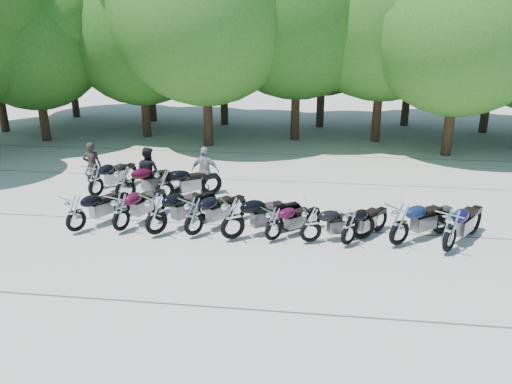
# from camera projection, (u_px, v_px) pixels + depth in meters

# --- Properties ---
(ground) EXTENTS (90.00, 90.00, 0.00)m
(ground) POSITION_uv_depth(u_px,v_px,m) (249.00, 248.00, 13.57)
(ground) COLOR #A09C91
(ground) RESTS_ON ground
(tree_1) EXTENTS (6.97, 6.97, 8.55)m
(tree_1) POSITION_uv_depth(u_px,v_px,m) (32.00, 37.00, 23.85)
(tree_1) COLOR #3A2614
(tree_1) RESTS_ON ground
(tree_2) EXTENTS (7.31, 7.31, 8.97)m
(tree_2) POSITION_uv_depth(u_px,v_px,m) (140.00, 31.00, 24.70)
(tree_2) COLOR #3A2614
(tree_2) RESTS_ON ground
(tree_3) EXTENTS (8.70, 8.70, 10.67)m
(tree_3) POSITION_uv_depth(u_px,v_px,m) (205.00, 9.00, 22.43)
(tree_3) COLOR #3A2614
(tree_3) RESTS_ON ground
(tree_4) EXTENTS (9.13, 9.13, 11.20)m
(tree_4) POSITION_uv_depth(u_px,v_px,m) (298.00, 2.00, 23.57)
(tree_4) COLOR #3A2614
(tree_4) RESTS_ON ground
(tree_5) EXTENTS (9.04, 9.04, 11.10)m
(tree_5) POSITION_uv_depth(u_px,v_px,m) (386.00, 3.00, 23.22)
(tree_5) COLOR #3A2614
(tree_5) RESTS_ON ground
(tree_6) EXTENTS (8.00, 8.00, 9.82)m
(tree_6) POSITION_uv_depth(u_px,v_px,m) (463.00, 21.00, 20.88)
(tree_6) COLOR #3A2614
(tree_6) RESTS_ON ground
(tree_9) EXTENTS (7.59, 7.59, 9.32)m
(tree_9) POSITION_uv_depth(u_px,v_px,m) (66.00, 25.00, 29.83)
(tree_9) COLOR #3A2614
(tree_9) RESTS_ON ground
(tree_10) EXTENTS (7.78, 7.78, 9.55)m
(tree_10) POSITION_uv_depth(u_px,v_px,m) (147.00, 23.00, 28.58)
(tree_10) COLOR #3A2614
(tree_10) RESTS_ON ground
(tree_11) EXTENTS (7.56, 7.56, 9.28)m
(tree_11) POSITION_uv_depth(u_px,v_px,m) (223.00, 26.00, 27.59)
(tree_11) COLOR #3A2614
(tree_11) RESTS_ON ground
(tree_12) EXTENTS (7.88, 7.88, 9.67)m
(tree_12) POSITION_uv_depth(u_px,v_px,m) (324.00, 22.00, 26.89)
(tree_12) COLOR #3A2614
(tree_12) RESTS_ON ground
(tree_13) EXTENTS (8.31, 8.31, 10.20)m
(tree_13) POSITION_uv_depth(u_px,v_px,m) (415.00, 16.00, 27.14)
(tree_13) COLOR #3A2614
(tree_13) RESTS_ON ground
(tree_14) EXTENTS (8.02, 8.02, 9.84)m
(tree_14) POSITION_uv_depth(u_px,v_px,m) (499.00, 20.00, 25.44)
(tree_14) COLOR #3A2614
(tree_14) RESTS_ON ground
(motorcycle_0) EXTENTS (1.73, 2.32, 1.29)m
(motorcycle_0) POSITION_uv_depth(u_px,v_px,m) (75.00, 212.00, 14.31)
(motorcycle_0) COLOR black
(motorcycle_0) RESTS_ON ground
(motorcycle_1) EXTENTS (1.51, 2.46, 1.33)m
(motorcycle_1) POSITION_uv_depth(u_px,v_px,m) (120.00, 211.00, 14.34)
(motorcycle_1) COLOR #3D081E
(motorcycle_1) RESTS_ON ground
(motorcycle_2) EXTENTS (2.18, 2.51, 1.45)m
(motorcycle_2) POSITION_uv_depth(u_px,v_px,m) (156.00, 213.00, 14.06)
(motorcycle_2) COLOR black
(motorcycle_2) RESTS_ON ground
(motorcycle_3) EXTENTS (1.98, 2.35, 1.34)m
(motorcycle_3) POSITION_uv_depth(u_px,v_px,m) (194.00, 215.00, 14.03)
(motorcycle_3) COLOR black
(motorcycle_3) RESTS_ON ground
(motorcycle_4) EXTENTS (2.55, 2.03, 1.43)m
(motorcycle_4) POSITION_uv_depth(u_px,v_px,m) (233.00, 217.00, 13.76)
(motorcycle_4) COLOR black
(motorcycle_4) RESTS_ON ground
(motorcycle_5) EXTENTS (1.89, 1.86, 1.15)m
(motorcycle_5) POSITION_uv_depth(u_px,v_px,m) (273.00, 223.00, 13.75)
(motorcycle_5) COLOR #3C0824
(motorcycle_5) RESTS_ON ground
(motorcycle_6) EXTENTS (2.24, 1.35, 1.21)m
(motorcycle_6) POSITION_uv_depth(u_px,v_px,m) (311.00, 224.00, 13.62)
(motorcycle_6) COLOR black
(motorcycle_6) RESTS_ON ground
(motorcycle_7) EXTENTS (1.83, 2.07, 1.20)m
(motorcycle_7) POSITION_uv_depth(u_px,v_px,m) (349.00, 226.00, 13.47)
(motorcycle_7) COLOR black
(motorcycle_7) RESTS_ON ground
(motorcycle_8) EXTENTS (2.38, 2.13, 1.39)m
(motorcycle_8) POSITION_uv_depth(u_px,v_px,m) (400.00, 224.00, 13.40)
(motorcycle_8) COLOR #0D1B3B
(motorcycle_8) RESTS_ON ground
(motorcycle_9) EXTENTS (2.03, 2.45, 1.39)m
(motorcycle_9) POSITION_uv_depth(u_px,v_px,m) (451.00, 230.00, 13.02)
(motorcycle_9) COLOR #0C0C35
(motorcycle_9) RESTS_ON ground
(motorcycle_10) EXTENTS (1.50, 2.49, 1.35)m
(motorcycle_10) POSITION_uv_depth(u_px,v_px,m) (95.00, 180.00, 17.13)
(motorcycle_10) COLOR black
(motorcycle_10) RESTS_ON ground
(motorcycle_11) EXTENTS (2.44, 2.10, 1.41)m
(motorcycle_11) POSITION_uv_depth(u_px,v_px,m) (125.00, 182.00, 16.74)
(motorcycle_11) COLOR black
(motorcycle_11) RESTS_ON ground
(motorcycle_12) EXTENTS (2.36, 1.85, 1.32)m
(motorcycle_12) POSITION_uv_depth(u_px,v_px,m) (164.00, 183.00, 16.78)
(motorcycle_12) COLOR black
(motorcycle_12) RESTS_ON ground
(rider_0) EXTENTS (0.70, 0.52, 1.77)m
(rider_0) POSITION_uv_depth(u_px,v_px,m) (92.00, 166.00, 17.95)
(rider_0) COLOR black
(rider_0) RESTS_ON ground
(rider_1) EXTENTS (1.02, 0.90, 1.74)m
(rider_1) POSITION_uv_depth(u_px,v_px,m) (148.00, 171.00, 17.35)
(rider_1) COLOR black
(rider_1) RESTS_ON ground
(rider_2) EXTENTS (1.05, 0.51, 1.73)m
(rider_2) POSITION_uv_depth(u_px,v_px,m) (205.00, 171.00, 17.42)
(rider_2) COLOR gray
(rider_2) RESTS_ON ground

